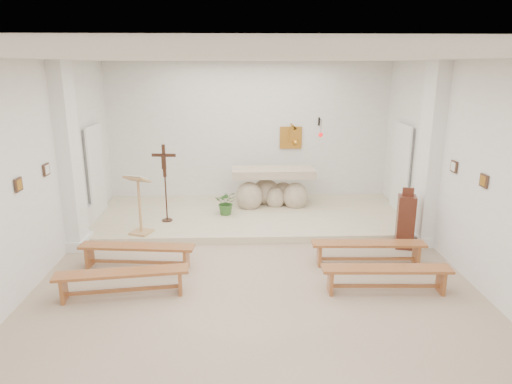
{
  "coord_description": "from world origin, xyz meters",
  "views": [
    {
      "loc": [
        -0.21,
        -6.37,
        3.41
      ],
      "look_at": [
        0.06,
        1.6,
        1.18
      ],
      "focal_mm": 32.0,
      "sensor_mm": 36.0,
      "label": 1
    }
  ],
  "objects_px": {
    "bench_left_second": "(122,278)",
    "bench_right_second": "(386,274)",
    "donation_pedestal": "(405,221)",
    "crucifix_stand": "(165,178)",
    "bench_left_front": "(137,251)",
    "bench_right_front": "(368,248)",
    "lectern": "(139,204)",
    "altar": "(272,190)"
  },
  "relations": [
    {
      "from": "bench_left_second",
      "to": "bench_right_second",
      "type": "height_order",
      "value": "same"
    },
    {
      "from": "donation_pedestal",
      "to": "bench_right_second",
      "type": "relative_size",
      "value": 0.6
    },
    {
      "from": "crucifix_stand",
      "to": "bench_left_second",
      "type": "relative_size",
      "value": 0.83
    },
    {
      "from": "bench_left_front",
      "to": "bench_right_front",
      "type": "distance_m",
      "value": 4.03
    },
    {
      "from": "bench_right_front",
      "to": "bench_right_second",
      "type": "relative_size",
      "value": 1.0
    },
    {
      "from": "lectern",
      "to": "bench_right_front",
      "type": "height_order",
      "value": "lectern"
    },
    {
      "from": "altar",
      "to": "donation_pedestal",
      "type": "height_order",
      "value": "donation_pedestal"
    },
    {
      "from": "crucifix_stand",
      "to": "bench_right_front",
      "type": "height_order",
      "value": "crucifix_stand"
    },
    {
      "from": "lectern",
      "to": "donation_pedestal",
      "type": "bearing_deg",
      "value": 14.95
    },
    {
      "from": "altar",
      "to": "crucifix_stand",
      "type": "distance_m",
      "value": 2.64
    },
    {
      "from": "donation_pedestal",
      "to": "bench_right_front",
      "type": "distance_m",
      "value": 1.21
    },
    {
      "from": "donation_pedestal",
      "to": "bench_left_second",
      "type": "relative_size",
      "value": 0.6
    },
    {
      "from": "crucifix_stand",
      "to": "bench_left_second",
      "type": "height_order",
      "value": "crucifix_stand"
    },
    {
      "from": "bench_left_front",
      "to": "lectern",
      "type": "bearing_deg",
      "value": 104.92
    },
    {
      "from": "bench_right_second",
      "to": "lectern",
      "type": "bearing_deg",
      "value": 153.28
    },
    {
      "from": "donation_pedestal",
      "to": "bench_left_front",
      "type": "relative_size",
      "value": 0.6
    },
    {
      "from": "lectern",
      "to": "bench_left_front",
      "type": "distance_m",
      "value": 1.38
    },
    {
      "from": "donation_pedestal",
      "to": "bench_left_front",
      "type": "height_order",
      "value": "donation_pedestal"
    },
    {
      "from": "bench_right_front",
      "to": "altar",
      "type": "bearing_deg",
      "value": 117.57
    },
    {
      "from": "bench_right_front",
      "to": "bench_left_second",
      "type": "xyz_separation_m",
      "value": [
        -4.03,
        -1.03,
        0.0
      ]
    },
    {
      "from": "altar",
      "to": "donation_pedestal",
      "type": "xyz_separation_m",
      "value": [
        2.39,
        -2.34,
        -0.01
      ]
    },
    {
      "from": "altar",
      "to": "bench_left_front",
      "type": "bearing_deg",
      "value": -130.19
    },
    {
      "from": "crucifix_stand",
      "to": "donation_pedestal",
      "type": "height_order",
      "value": "crucifix_stand"
    },
    {
      "from": "donation_pedestal",
      "to": "bench_left_front",
      "type": "xyz_separation_m",
      "value": [
        -4.94,
        -0.76,
        -0.21
      ]
    },
    {
      "from": "lectern",
      "to": "crucifix_stand",
      "type": "distance_m",
      "value": 0.92
    },
    {
      "from": "donation_pedestal",
      "to": "crucifix_stand",
      "type": "bearing_deg",
      "value": 178.69
    },
    {
      "from": "donation_pedestal",
      "to": "bench_left_front",
      "type": "bearing_deg",
      "value": -157.43
    },
    {
      "from": "bench_right_second",
      "to": "bench_left_front",
      "type": "bearing_deg",
      "value": 167.67
    },
    {
      "from": "crucifix_stand",
      "to": "altar",
      "type": "bearing_deg",
      "value": 29.99
    },
    {
      "from": "lectern",
      "to": "donation_pedestal",
      "type": "height_order",
      "value": "lectern"
    },
    {
      "from": "bench_right_front",
      "to": "crucifix_stand",
      "type": "bearing_deg",
      "value": 153.94
    },
    {
      "from": "crucifix_stand",
      "to": "bench_right_front",
      "type": "distance_m",
      "value": 4.41
    },
    {
      "from": "bench_left_front",
      "to": "bench_right_second",
      "type": "xyz_separation_m",
      "value": [
        4.03,
        -1.03,
        0.0
      ]
    },
    {
      "from": "bench_left_second",
      "to": "lectern",
      "type": "bearing_deg",
      "value": 88.07
    },
    {
      "from": "bench_right_front",
      "to": "bench_left_second",
      "type": "distance_m",
      "value": 4.16
    },
    {
      "from": "bench_right_front",
      "to": "lectern",
      "type": "bearing_deg",
      "value": 165.06
    },
    {
      "from": "lectern",
      "to": "crucifix_stand",
      "type": "height_order",
      "value": "crucifix_stand"
    },
    {
      "from": "lectern",
      "to": "donation_pedestal",
      "type": "distance_m",
      "value": 5.18
    },
    {
      "from": "altar",
      "to": "bench_right_second",
      "type": "height_order",
      "value": "altar"
    },
    {
      "from": "lectern",
      "to": "bench_right_front",
      "type": "xyz_separation_m",
      "value": [
        4.24,
        -1.29,
        -0.45
      ]
    },
    {
      "from": "donation_pedestal",
      "to": "lectern",
      "type": "bearing_deg",
      "value": -172.07
    },
    {
      "from": "bench_left_front",
      "to": "bench_right_second",
      "type": "bearing_deg",
      "value": -8.59
    }
  ]
}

